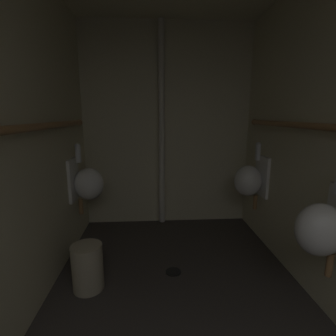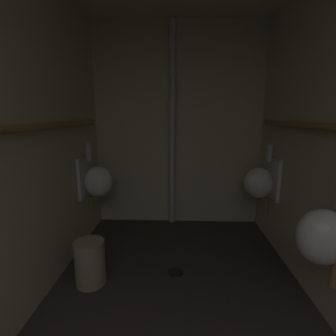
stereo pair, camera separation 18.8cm
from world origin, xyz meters
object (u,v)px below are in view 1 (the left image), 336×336
urinal_left_mid (87,183)px  waste_bin (88,267)px  urinal_right_mid (323,228)px  standpipe_back_wall (162,128)px  urinal_right_far (250,180)px  floor_drain (173,272)px

urinal_left_mid → waste_bin: size_ratio=2.01×
urinal_right_mid → standpipe_back_wall: (-0.95, 1.67, 0.54)m
urinal_right_mid → waste_bin: 1.73m
urinal_right_far → waste_bin: size_ratio=2.01×
urinal_right_mid → standpipe_back_wall: bearing=119.5°
urinal_left_mid → standpipe_back_wall: bearing=30.6°
urinal_left_mid → waste_bin: bearing=-78.2°
urinal_right_mid → floor_drain: bearing=145.5°
standpipe_back_wall → urinal_left_mid: bearing=-149.4°
standpipe_back_wall → floor_drain: size_ratio=17.19×
urinal_right_far → standpipe_back_wall: (-0.95, 0.46, 0.54)m
urinal_right_mid → waste_bin: urinal_right_mid is taller
floor_drain → standpipe_back_wall: bearing=93.0°
urinal_right_mid → standpipe_back_wall: standpipe_back_wall is taller
urinal_right_mid → floor_drain: size_ratio=5.39×
standpipe_back_wall → floor_drain: standpipe_back_wall is taller
urinal_right_mid → urinal_right_far: same height
floor_drain → waste_bin: 0.75m
urinal_left_mid → waste_bin: urinal_left_mid is taller
urinal_right_mid → standpipe_back_wall: size_ratio=0.31×
urinal_left_mid → urinal_right_mid: size_ratio=1.00×
urinal_right_far → waste_bin: 1.84m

